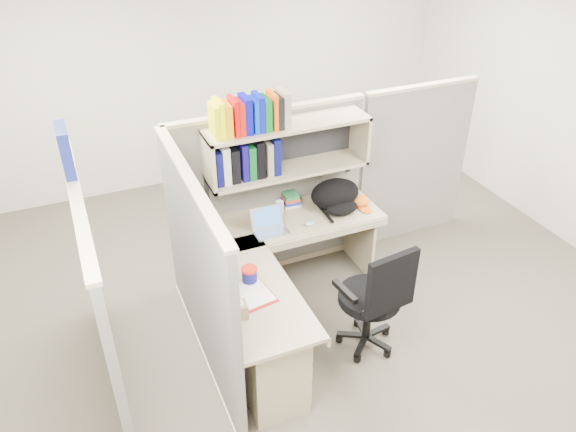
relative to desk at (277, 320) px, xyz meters
name	(u,v)px	position (x,y,z in m)	size (l,w,h in m)	color
ground	(309,324)	(0.41, 0.29, -0.44)	(6.00, 6.00, 0.00)	#3C372E
room_shell	(314,154)	(0.41, 0.29, 1.18)	(6.00, 6.00, 6.00)	beige
cubicle	(247,218)	(0.04, 0.74, 0.47)	(3.79, 1.84, 1.95)	#62615D
desk	(277,320)	(0.00, 0.00, 0.00)	(1.74, 1.75, 0.73)	gray
laptop	(271,222)	(0.24, 0.71, 0.39)	(0.29, 0.29, 0.20)	silver
backpack	(338,197)	(0.92, 0.82, 0.42)	(0.45, 0.35, 0.27)	black
orange_cap	(360,201)	(1.14, 0.82, 0.34)	(0.17, 0.19, 0.09)	#D05E12
snack_canister	(249,274)	(-0.14, 0.18, 0.35)	(0.12, 0.12, 0.12)	#100F57
tissue_box	(239,307)	(-0.33, -0.16, 0.38)	(0.11, 0.11, 0.17)	#967C55
mouse	(310,223)	(0.59, 0.69, 0.31)	(0.09, 0.06, 0.03)	#95B2D3
paper_cup	(280,207)	(0.43, 0.99, 0.34)	(0.07, 0.07, 0.10)	white
book_stack	(290,198)	(0.58, 1.10, 0.34)	(0.16, 0.21, 0.10)	slate
loose_paper	(253,293)	(-0.17, 0.04, 0.29)	(0.23, 0.30, 0.00)	white
task_chair	(372,314)	(0.74, -0.15, -0.07)	(0.56, 0.52, 1.03)	black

